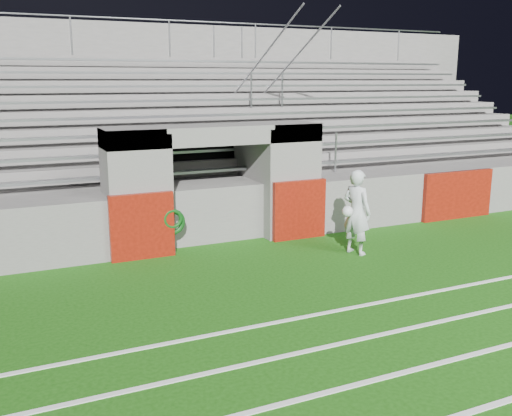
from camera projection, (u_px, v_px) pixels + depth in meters
name	position (u px, v px, depth m)	size (l,w,h in m)	color
ground	(289.00, 293.00, 9.73)	(90.00, 90.00, 0.00)	#15490C
stadium_structure	(161.00, 153.00, 16.47)	(26.00, 8.48, 5.42)	#605E5B
goalkeeper_with_ball	(356.00, 212.00, 11.76)	(0.73, 0.75, 1.77)	silver
hose_coil	(172.00, 221.00, 11.70)	(0.56, 0.14, 0.57)	#0B3B0F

